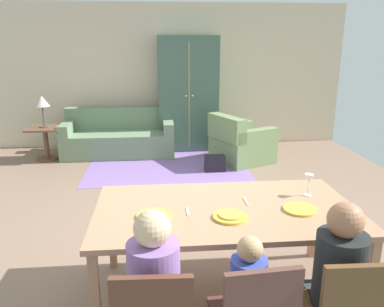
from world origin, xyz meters
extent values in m
cube|color=#806452|center=(0.00, 0.40, -0.01)|extent=(6.82, 6.00, 0.02)
cube|color=beige|center=(0.00, 3.45, 1.35)|extent=(6.82, 0.10, 2.70)
cube|color=tan|center=(0.25, -1.47, 0.74)|extent=(1.99, 1.10, 0.04)
cube|color=tan|center=(-0.69, -1.96, 0.36)|extent=(0.06, 0.06, 0.72)
cube|color=tan|center=(1.18, -1.96, 0.36)|extent=(0.06, 0.06, 0.72)
cube|color=tan|center=(-0.69, -0.98, 0.36)|extent=(0.06, 0.06, 0.72)
cube|color=tan|center=(1.18, -0.98, 0.36)|extent=(0.06, 0.06, 0.72)
cylinder|color=yellow|center=(-0.30, -1.59, 0.77)|extent=(0.25, 0.25, 0.02)
cylinder|color=#D69145|center=(-0.30, -1.59, 0.78)|extent=(0.17, 0.17, 0.01)
cylinder|color=gold|center=(0.25, -1.65, 0.77)|extent=(0.25, 0.25, 0.02)
cylinder|color=gold|center=(0.25, -1.65, 0.78)|extent=(0.17, 0.17, 0.01)
cylinder|color=gold|center=(0.79, -1.57, 0.77)|extent=(0.25, 0.25, 0.02)
cylinder|color=silver|center=(0.96, -1.29, 0.76)|extent=(0.06, 0.06, 0.01)
cylinder|color=silver|center=(0.96, -1.29, 0.81)|extent=(0.01, 0.01, 0.09)
cone|color=silver|center=(0.96, -1.29, 0.90)|extent=(0.07, 0.07, 0.09)
cube|color=silver|center=(-0.05, -1.52, 0.76)|extent=(0.02, 0.15, 0.01)
cube|color=silver|center=(0.43, -1.37, 0.76)|extent=(0.01, 0.17, 0.01)
cylinder|color=#9269AF|center=(-0.30, -2.24, 0.68)|extent=(0.30, 0.30, 0.46)
sphere|color=beige|center=(-0.30, -2.24, 1.00)|extent=(0.21, 0.21, 0.21)
cube|color=brown|center=(0.26, -2.49, 0.66)|extent=(0.42, 0.07, 0.42)
cylinder|color=#3749AC|center=(0.25, -2.24, 0.62)|extent=(0.22, 0.22, 0.33)
sphere|color=tan|center=(0.25, -2.24, 0.85)|extent=(0.15, 0.15, 0.15)
cube|color=brown|center=(0.79, -2.49, 0.66)|extent=(0.42, 0.05, 0.42)
cylinder|color=#222627|center=(0.79, -2.24, 0.68)|extent=(0.30, 0.30, 0.46)
sphere|color=#A96E4D|center=(0.79, -2.24, 1.00)|extent=(0.21, 0.21, 0.21)
cube|color=#7F5F9E|center=(-0.11, 1.92, 0.00)|extent=(2.60, 1.80, 0.01)
cube|color=slate|center=(-0.96, 2.72, 0.21)|extent=(1.97, 0.84, 0.42)
cube|color=slate|center=(-0.96, 3.06, 0.62)|extent=(1.97, 0.20, 0.40)
cube|color=slate|center=(-1.85, 2.72, 0.52)|extent=(0.18, 0.84, 0.20)
cube|color=slate|center=(-0.06, 2.72, 0.52)|extent=(0.18, 0.84, 0.20)
cube|color=#6E8756|center=(1.19, 2.12, 0.21)|extent=(1.12, 1.12, 0.42)
cube|color=#6E8756|center=(0.88, 1.97, 0.62)|extent=(0.54, 0.86, 0.40)
cube|color=#6E8756|center=(1.33, 1.81, 0.52)|extent=(0.84, 0.51, 0.20)
cube|color=#6E8756|center=(1.05, 2.42, 0.52)|extent=(0.84, 0.51, 0.20)
cube|color=#405D4F|center=(0.33, 3.06, 1.05)|extent=(1.10, 0.56, 2.10)
cube|color=gold|center=(0.33, 2.78, 1.05)|extent=(0.02, 0.01, 1.89)
sphere|color=gold|center=(0.27, 2.77, 1.05)|extent=(0.04, 0.04, 0.04)
sphere|color=gold|center=(0.39, 2.77, 1.05)|extent=(0.04, 0.04, 0.04)
cube|color=brown|center=(-2.19, 2.52, 0.56)|extent=(0.56, 0.56, 0.03)
cylinder|color=brown|center=(-2.19, 2.52, 0.27)|extent=(0.08, 0.08, 0.55)
cylinder|color=brown|center=(-2.19, 2.52, 0.01)|extent=(0.36, 0.36, 0.03)
cylinder|color=#4C413E|center=(-2.19, 2.52, 0.59)|extent=(0.16, 0.16, 0.02)
cylinder|color=#4C413E|center=(-2.19, 2.52, 0.77)|extent=(0.02, 0.02, 0.34)
cone|color=#C3A79B|center=(-2.19, 2.52, 1.03)|extent=(0.26, 0.26, 0.18)
cube|color=black|center=(0.64, 1.62, 0.13)|extent=(0.32, 0.16, 0.26)
camera|label=1|loc=(-0.26, -4.13, 1.97)|focal=35.92mm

